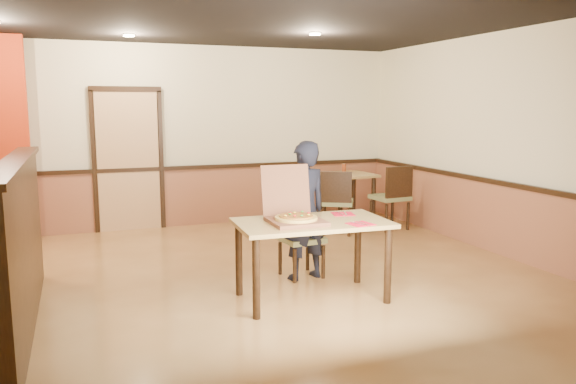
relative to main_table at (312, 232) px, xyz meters
The scene contains 23 objects.
floor 0.96m from the main_table, 146.11° to the left, with size 7.00×7.00×0.00m, color tan.
ceiling 2.24m from the main_table, 146.11° to the left, with size 7.00×7.00×0.00m, color black.
wall_back 3.99m from the main_table, 98.36° to the left, with size 7.00×7.00×0.00m, color beige.
wall_right 3.04m from the main_table, ahead, with size 7.00×7.00×0.00m, color beige.
wainscot_back 3.90m from the main_table, 98.42° to the left, with size 7.00×0.04×0.90m, color #9B5B3E.
chair_rail_back 3.88m from the main_table, 98.46° to the left, with size 7.00×0.06×0.06m, color black.
wainscot_right 2.93m from the main_table, ahead, with size 0.04×7.00×0.90m, color #9B5B3E.
chair_rail_right 2.92m from the main_table, ahead, with size 0.06×7.00×0.06m, color black.
back_door 4.10m from the main_table, 109.63° to the left, with size 0.90×0.06×2.10m, color tan.
booth_partition 2.58m from the main_table, behind, with size 0.20×3.10×1.44m.
spot_b 3.83m from the main_table, 115.42° to the left, with size 0.14×0.14×0.02m, color beige.
spot_c 2.95m from the main_table, 66.23° to the left, with size 0.14×0.14×0.02m, color beige.
main_table is the anchor object (origin of this frame).
diner_chair 0.83m from the main_table, 77.41° to the left, with size 0.47×0.47×0.86m.
side_chair_left 2.84m from the main_table, 59.64° to the left, with size 0.64×0.64×0.95m.
side_chair_right 3.41m from the main_table, 45.75° to the left, with size 0.53×0.53×0.98m.
side_table 3.61m from the main_table, 57.92° to the left, with size 0.81×0.81×0.81m.
diner 0.67m from the main_table, 74.39° to the left, with size 0.55×0.36×1.51m, color black.
pizza_box 0.25m from the main_table, behind, with size 0.50×0.59×0.52m.
pizza 0.25m from the main_table, 167.01° to the right, with size 0.40×0.40×0.03m, color #DFB751.
napkin_near 0.49m from the main_table, 38.94° to the right, with size 0.25×0.25×0.01m.
napkin_far 0.49m from the main_table, 25.13° to the left, with size 0.25×0.25×0.01m.
condiment 3.61m from the main_table, 58.83° to the left, with size 0.06×0.06×0.16m, color brown.
Camera 1 is at (-1.51, -5.25, 1.89)m, focal length 35.00 mm.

